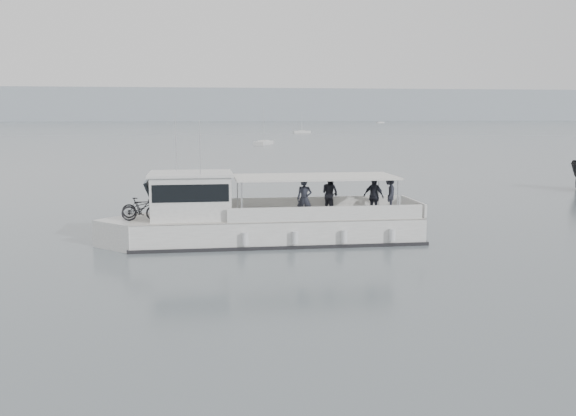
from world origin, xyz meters
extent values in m
plane|color=#525D60|center=(0.00, 0.00, 0.00)|extent=(1400.00, 1400.00, 0.00)
cube|color=#939EA8|center=(0.00, 560.00, 14.00)|extent=(1400.00, 90.00, 28.00)
cube|color=white|center=(-1.44, -1.43, 0.50)|extent=(13.39, 3.78, 1.44)
cube|color=white|center=(-8.11, -1.32, 0.50)|extent=(3.61, 3.61, 1.44)
cube|color=beige|center=(-1.44, -1.43, 1.22)|extent=(13.39, 3.78, 0.07)
cube|color=black|center=(-1.44, -1.43, 0.06)|extent=(13.62, 3.92, 0.20)
cube|color=white|center=(0.58, 0.25, 1.56)|extent=(8.89, 0.26, 0.67)
cube|color=white|center=(0.53, -3.18, 1.56)|extent=(8.89, 0.26, 0.67)
cube|color=white|center=(5.17, -1.54, 1.56)|extent=(0.17, 3.56, 0.67)
cube|color=white|center=(-5.44, -1.36, 2.22)|extent=(3.61, 3.06, 2.00)
cube|color=black|center=(-7.17, -1.33, 2.39)|extent=(0.67, 2.79, 1.29)
cube|color=black|center=(-5.44, -1.36, 2.56)|extent=(3.38, 3.10, 0.78)
cube|color=white|center=(-5.44, -1.36, 3.28)|extent=(3.83, 3.29, 0.11)
cube|color=silver|center=(0.33, -1.46, 3.06)|extent=(7.61, 3.46, 0.09)
cylinder|color=silver|center=(-3.25, -2.96, 2.14)|extent=(0.07, 0.07, 1.83)
cylinder|color=silver|center=(-3.20, 0.15, 2.14)|extent=(0.07, 0.07, 1.83)
cylinder|color=silver|center=(3.86, -3.08, 2.14)|extent=(0.07, 0.07, 1.83)
cylinder|color=silver|center=(3.91, 0.03, 2.14)|extent=(0.07, 0.07, 1.83)
cylinder|color=silver|center=(-6.09, -0.35, 4.72)|extent=(0.03, 0.03, 2.89)
cylinder|color=silver|center=(-5.01, -2.15, 4.50)|extent=(0.03, 0.03, 2.44)
cylinder|color=silver|center=(-3.14, -3.36, 0.56)|extent=(0.27, 0.27, 0.56)
cylinder|color=silver|center=(-0.92, -3.40, 0.56)|extent=(0.27, 0.27, 0.56)
cylinder|color=silver|center=(1.30, -3.43, 0.56)|extent=(0.27, 0.27, 0.56)
cylinder|color=silver|center=(3.52, -3.47, 0.56)|extent=(0.27, 0.27, 0.56)
imported|color=black|center=(-7.66, -0.88, 1.72)|extent=(1.92, 0.70, 1.00)
imported|color=black|center=(-7.67, -1.77, 1.75)|extent=(1.76, 0.53, 1.06)
imported|color=#21232D|center=(-0.35, -2.45, 2.16)|extent=(0.77, 0.59, 1.87)
imported|color=#21232D|center=(1.24, -0.70, 2.16)|extent=(1.10, 1.15, 1.87)
imported|color=#21232D|center=(2.99, -2.17, 2.16)|extent=(1.05, 1.13, 1.87)
imported|color=#21232D|center=(4.12, -1.08, 2.16)|extent=(1.03, 1.36, 1.87)
cube|color=white|center=(9.48, 95.73, 0.30)|extent=(4.59, 6.46, 0.75)
cube|color=white|center=(9.48, 95.73, 0.62)|extent=(2.54, 2.73, 0.45)
cylinder|color=silver|center=(9.48, 95.73, 4.03)|extent=(0.08, 0.08, 6.86)
cube|color=white|center=(30.75, 171.67, 0.30)|extent=(5.64, 2.30, 0.75)
cube|color=white|center=(30.75, 171.67, 0.62)|extent=(2.07, 1.72, 0.45)
cylinder|color=silver|center=(30.75, 171.67, 3.62)|extent=(0.08, 0.08, 6.04)
cube|color=white|center=(124.65, 392.93, 0.30)|extent=(5.86, 3.68, 0.75)
cube|color=white|center=(124.65, 392.93, 0.62)|extent=(2.39, 2.16, 0.45)
camera|label=1|loc=(-5.58, -30.90, 5.97)|focal=40.00mm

